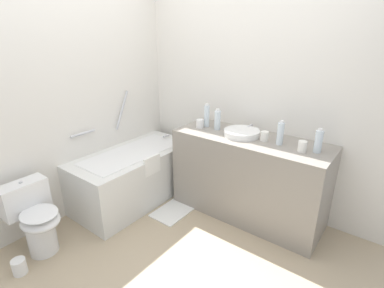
# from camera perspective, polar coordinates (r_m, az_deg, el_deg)

# --- Properties ---
(ground_plane) EXTENTS (3.74, 3.74, 0.00)m
(ground_plane) POSITION_cam_1_polar(r_m,az_deg,el_deg) (2.72, -5.12, -21.95)
(ground_plane) COLOR tan
(wall_back_tiled) EXTENTS (3.14, 0.10, 2.47)m
(wall_back_tiled) POSITION_cam_1_polar(r_m,az_deg,el_deg) (3.15, -24.81, 7.90)
(wall_back_tiled) COLOR silver
(wall_back_tiled) RESTS_ON ground_plane
(wall_right_mirror) EXTENTS (0.10, 3.03, 2.47)m
(wall_right_mirror) POSITION_cam_1_polar(r_m,az_deg,el_deg) (3.23, 11.47, 9.69)
(wall_right_mirror) COLOR silver
(wall_right_mirror) RESTS_ON ground_plane
(bathtub) EXTENTS (1.42, 0.68, 1.21)m
(bathtub) POSITION_cam_1_polar(r_m,az_deg,el_deg) (3.45, -11.16, -5.79)
(bathtub) COLOR silver
(bathtub) RESTS_ON ground_plane
(toilet) EXTENTS (0.38, 0.50, 0.65)m
(toilet) POSITION_cam_1_polar(r_m,az_deg,el_deg) (2.96, -28.35, -12.50)
(toilet) COLOR white
(toilet) RESTS_ON ground_plane
(vanity_counter) EXTENTS (0.59, 1.56, 0.87)m
(vanity_counter) POSITION_cam_1_polar(r_m,az_deg,el_deg) (3.11, 10.89, -6.34)
(vanity_counter) COLOR gray
(vanity_counter) RESTS_ON ground_plane
(sink_basin) EXTENTS (0.36, 0.36, 0.06)m
(sink_basin) POSITION_cam_1_polar(r_m,az_deg,el_deg) (2.97, 9.69, 2.16)
(sink_basin) COLOR white
(sink_basin) RESTS_ON vanity_counter
(sink_faucet) EXTENTS (0.10, 0.15, 0.07)m
(sink_faucet) POSITION_cam_1_polar(r_m,az_deg,el_deg) (3.15, 11.51, 3.16)
(sink_faucet) COLOR silver
(sink_faucet) RESTS_ON vanity_counter
(water_bottle_0) EXTENTS (0.06, 0.06, 0.26)m
(water_bottle_0) POSITION_cam_1_polar(r_m,az_deg,el_deg) (3.20, 2.90, 5.53)
(water_bottle_0) COLOR silver
(water_bottle_0) RESTS_ON vanity_counter
(water_bottle_1) EXTENTS (0.07, 0.07, 0.22)m
(water_bottle_1) POSITION_cam_1_polar(r_m,az_deg,el_deg) (2.73, 23.50, 0.48)
(water_bottle_1) COLOR silver
(water_bottle_1) RESTS_ON vanity_counter
(water_bottle_2) EXTENTS (0.06, 0.06, 0.23)m
(water_bottle_2) POSITION_cam_1_polar(r_m,az_deg,el_deg) (2.80, 16.89, 2.01)
(water_bottle_2) COLOR silver
(water_bottle_2) RESTS_ON vanity_counter
(water_bottle_3) EXTENTS (0.07, 0.07, 0.23)m
(water_bottle_3) POSITION_cam_1_polar(r_m,az_deg,el_deg) (3.11, 5.01, 4.71)
(water_bottle_3) COLOR silver
(water_bottle_3) RESTS_ON vanity_counter
(drinking_glass_0) EXTENTS (0.07, 0.07, 0.10)m
(drinking_glass_0) POSITION_cam_1_polar(r_m,az_deg,el_deg) (2.71, 20.77, -0.44)
(drinking_glass_0) COLOR white
(drinking_glass_0) RESTS_ON vanity_counter
(drinking_glass_1) EXTENTS (0.07, 0.07, 0.09)m
(drinking_glass_1) POSITION_cam_1_polar(r_m,az_deg,el_deg) (2.87, 13.99, 1.50)
(drinking_glass_1) COLOR white
(drinking_glass_1) RESTS_ON vanity_counter
(drinking_glass_2) EXTENTS (0.08, 0.08, 0.09)m
(drinking_glass_2) POSITION_cam_1_polar(r_m,az_deg,el_deg) (3.17, 1.56, 4.01)
(drinking_glass_2) COLOR white
(drinking_glass_2) RESTS_ON vanity_counter
(bath_mat) EXTENTS (0.51, 0.32, 0.01)m
(bath_mat) POSITION_cam_1_polar(r_m,az_deg,el_deg) (3.32, -3.40, -12.77)
(bath_mat) COLOR white
(bath_mat) RESTS_ON ground_plane
(toilet_paper_roll) EXTENTS (0.11, 0.11, 0.13)m
(toilet_paper_roll) POSITION_cam_1_polar(r_m,az_deg,el_deg) (2.94, -30.70, -19.92)
(toilet_paper_roll) COLOR white
(toilet_paper_roll) RESTS_ON ground_plane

